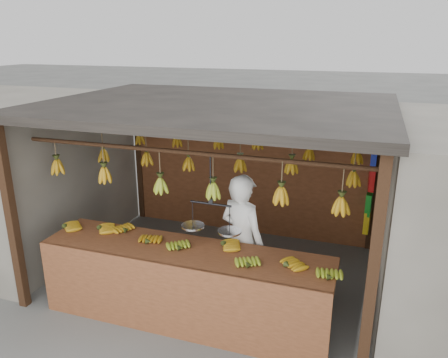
% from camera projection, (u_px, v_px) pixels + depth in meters
% --- Properties ---
extents(ground, '(80.00, 80.00, 0.00)m').
position_uv_depth(ground, '(217.00, 272.00, 6.17)').
color(ground, '#5B5B57').
extents(stall, '(4.30, 3.30, 2.40)m').
position_uv_depth(stall, '(225.00, 131.00, 5.86)').
color(stall, black).
rests_on(stall, ground).
extents(neighbor_left, '(3.00, 3.00, 2.30)m').
position_uv_depth(neighbor_left, '(3.00, 171.00, 6.92)').
color(neighbor_left, slate).
rests_on(neighbor_left, ground).
extents(counter, '(3.47, 0.76, 0.96)m').
position_uv_depth(counter, '(181.00, 270.00, 4.84)').
color(counter, brown).
rests_on(counter, ground).
extents(hanging_bananas, '(3.60, 2.25, 0.39)m').
position_uv_depth(hanging_bananas, '(216.00, 163.00, 5.68)').
color(hanging_bananas, '#AF7B12').
rests_on(hanging_bananas, ground).
extents(balance_scale, '(0.69, 0.26, 0.86)m').
position_uv_depth(balance_scale, '(211.00, 225.00, 4.81)').
color(balance_scale, black).
rests_on(balance_scale, ground).
extents(vendor, '(0.72, 0.61, 1.69)m').
position_uv_depth(vendor, '(242.00, 242.00, 5.20)').
color(vendor, white).
rests_on(vendor, ground).
extents(bag_bundles, '(0.08, 0.26, 1.34)m').
position_uv_depth(bag_bundles, '(370.00, 191.00, 6.48)').
color(bag_bundles, '#1426BF').
rests_on(bag_bundles, ground).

